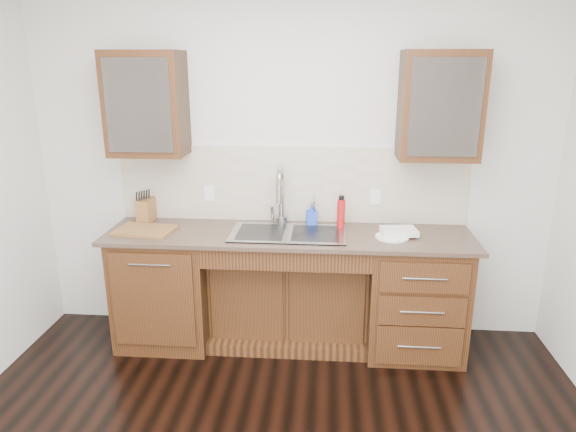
# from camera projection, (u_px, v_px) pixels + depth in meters

# --- Properties ---
(wall_back) EXTENTS (4.00, 0.10, 2.70)m
(wall_back) POSITION_uv_depth(u_px,v_px,m) (292.00, 164.00, 4.00)
(wall_back) COLOR silver
(wall_back) RESTS_ON ground
(base_cabinet_left) EXTENTS (0.70, 0.62, 0.88)m
(base_cabinet_left) POSITION_uv_depth(u_px,v_px,m) (167.00, 286.00, 4.00)
(base_cabinet_left) COLOR #593014
(base_cabinet_left) RESTS_ON ground
(base_cabinet_center) EXTENTS (1.20, 0.44, 0.70)m
(base_cabinet_center) POSITION_uv_depth(u_px,v_px,m) (289.00, 296.00, 4.04)
(base_cabinet_center) COLOR #593014
(base_cabinet_center) RESTS_ON ground
(base_cabinet_right) EXTENTS (0.70, 0.62, 0.88)m
(base_cabinet_right) POSITION_uv_depth(u_px,v_px,m) (414.00, 295.00, 3.85)
(base_cabinet_right) COLOR #593014
(base_cabinet_right) RESTS_ON ground
(countertop) EXTENTS (2.70, 0.65, 0.03)m
(countertop) POSITION_uv_depth(u_px,v_px,m) (288.00, 235.00, 3.78)
(countertop) COLOR #84705B
(countertop) RESTS_ON base_cabinet_left
(backsplash) EXTENTS (2.70, 0.02, 0.59)m
(backsplash) POSITION_uv_depth(u_px,v_px,m) (291.00, 184.00, 3.99)
(backsplash) COLOR beige
(backsplash) RESTS_ON wall_back
(sink) EXTENTS (0.84, 0.46, 0.19)m
(sink) POSITION_uv_depth(u_px,v_px,m) (288.00, 245.00, 3.78)
(sink) COLOR #9E9EA5
(sink) RESTS_ON countertop
(faucet) EXTENTS (0.04, 0.04, 0.40)m
(faucet) POSITION_uv_depth(u_px,v_px,m) (281.00, 199.00, 3.93)
(faucet) COLOR #999993
(faucet) RESTS_ON countertop
(filter_tap) EXTENTS (0.02, 0.02, 0.24)m
(filter_tap) POSITION_uv_depth(u_px,v_px,m) (314.00, 210.00, 3.94)
(filter_tap) COLOR #999993
(filter_tap) RESTS_ON countertop
(upper_cabinet_left) EXTENTS (0.55, 0.34, 0.75)m
(upper_cabinet_left) POSITION_uv_depth(u_px,v_px,m) (147.00, 104.00, 3.74)
(upper_cabinet_left) COLOR #593014
(upper_cabinet_left) RESTS_ON wall_back
(upper_cabinet_right) EXTENTS (0.55, 0.34, 0.75)m
(upper_cabinet_right) POSITION_uv_depth(u_px,v_px,m) (440.00, 106.00, 3.58)
(upper_cabinet_right) COLOR #593014
(upper_cabinet_right) RESTS_ON wall_back
(outlet_left) EXTENTS (0.08, 0.01, 0.12)m
(outlet_left) POSITION_uv_depth(u_px,v_px,m) (209.00, 194.00, 4.05)
(outlet_left) COLOR white
(outlet_left) RESTS_ON backsplash
(outlet_right) EXTENTS (0.08, 0.01, 0.12)m
(outlet_right) POSITION_uv_depth(u_px,v_px,m) (375.00, 197.00, 3.95)
(outlet_right) COLOR white
(outlet_right) RESTS_ON backsplash
(soap_bottle) EXTENTS (0.09, 0.09, 0.17)m
(soap_bottle) POSITION_uv_depth(u_px,v_px,m) (312.00, 215.00, 3.93)
(soap_bottle) COLOR blue
(soap_bottle) RESTS_ON countertop
(water_bottle) EXTENTS (0.07, 0.07, 0.22)m
(water_bottle) POSITION_uv_depth(u_px,v_px,m) (341.00, 214.00, 3.85)
(water_bottle) COLOR #B31314
(water_bottle) RESTS_ON countertop
(plate) EXTENTS (0.31, 0.31, 0.01)m
(plate) POSITION_uv_depth(u_px,v_px,m) (392.00, 237.00, 3.67)
(plate) COLOR white
(plate) RESTS_ON countertop
(dish_towel) EXTENTS (0.27, 0.21, 0.04)m
(dish_towel) POSITION_uv_depth(u_px,v_px,m) (399.00, 231.00, 3.71)
(dish_towel) COLOR silver
(dish_towel) RESTS_ON plate
(knife_block) EXTENTS (0.11, 0.17, 0.18)m
(knife_block) POSITION_uv_depth(u_px,v_px,m) (146.00, 210.00, 4.03)
(knife_block) COLOR #A07446
(knife_block) RESTS_ON countertop
(cutting_board) EXTENTS (0.45, 0.34, 0.02)m
(cutting_board) POSITION_uv_depth(u_px,v_px,m) (145.00, 230.00, 3.81)
(cutting_board) COLOR #9D7B50
(cutting_board) RESTS_ON countertop
(cup_left_a) EXTENTS (0.15, 0.15, 0.10)m
(cup_left_a) POSITION_uv_depth(u_px,v_px,m) (135.00, 110.00, 3.76)
(cup_left_a) COLOR silver
(cup_left_a) RESTS_ON upper_cabinet_left
(cup_left_b) EXTENTS (0.11, 0.11, 0.10)m
(cup_left_b) POSITION_uv_depth(u_px,v_px,m) (162.00, 111.00, 3.74)
(cup_left_b) COLOR white
(cup_left_b) RESTS_ON upper_cabinet_left
(cup_right_a) EXTENTS (0.13, 0.13, 0.10)m
(cup_right_a) POSITION_uv_depth(u_px,v_px,m) (420.00, 113.00, 3.60)
(cup_right_a) COLOR white
(cup_right_a) RESTS_ON upper_cabinet_right
(cup_right_b) EXTENTS (0.11, 0.11, 0.09)m
(cup_right_b) POSITION_uv_depth(u_px,v_px,m) (447.00, 114.00, 3.59)
(cup_right_b) COLOR white
(cup_right_b) RESTS_ON upper_cabinet_right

